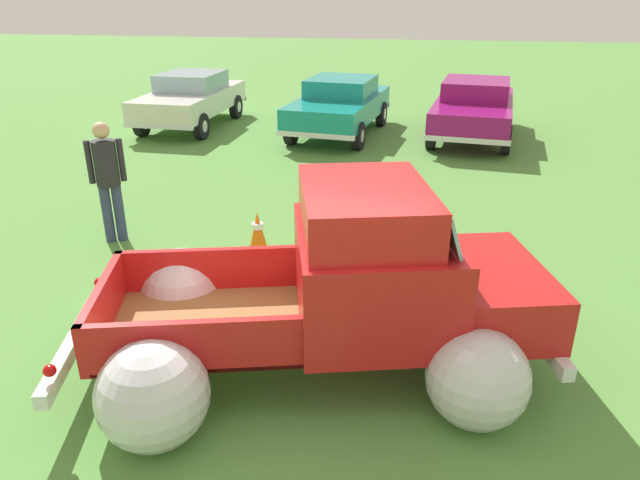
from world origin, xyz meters
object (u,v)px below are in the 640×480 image
Objects in this scene: show_car_1 at (340,104)px; show_car_2 at (474,107)px; vintage_pickup_truck at (346,299)px; show_car_0 at (191,98)px; lane_cone_1 at (258,233)px; spectator_0 at (108,174)px; lane_cone_0 at (436,250)px.

show_car_1 is 0.95× the size of show_car_2.
vintage_pickup_truck is 1.06× the size of show_car_2.
lane_cone_1 is at bearing 29.00° from show_car_0.
spectator_0 reaches higher than show_car_1.
show_car_1 is at bearing 106.94° from lane_cone_0.
show_car_2 is 8.02m from lane_cone_0.
lane_cone_1 is (-1.58, 2.52, -0.45)m from vintage_pickup_truck.
vintage_pickup_truck is at bearing -3.40° from show_car_2.
show_car_2 is 9.64m from spectator_0.
show_car_1 is at bearing 135.97° from spectator_0.
lane_cone_1 is (2.26, -0.08, -0.74)m from spectator_0.
show_car_0 is 7.53m from show_car_2.
spectator_0 reaches higher than show_car_0.
show_car_0 and show_car_2 have the same top height.
show_car_1 is 3.40m from show_car_2.
show_car_0 is at bearing 104.05° from vintage_pickup_truck.
lane_cone_0 is (0.95, 2.33, -0.45)m from vintage_pickup_truck.
spectator_0 is at bearing 131.84° from vintage_pickup_truck.
show_car_0 is 6.73× the size of lane_cone_1.
show_car_0 reaches higher than lane_cone_1.
show_car_1 is 7.07× the size of lane_cone_1.
show_car_0 is 7.94m from spectator_0.
lane_cone_0 is 2.54m from lane_cone_1.
show_car_2 is (3.39, 0.21, 0.00)m from show_car_1.
show_car_0 is 10.33m from lane_cone_0.
vintage_pickup_truck is 7.85× the size of lane_cone_1.
vintage_pickup_truck is at bearing -57.83° from lane_cone_1.
show_car_2 is (7.53, -0.08, 0.00)m from show_car_0.
vintage_pickup_truck reaches higher than lane_cone_0.
lane_cone_1 is (3.95, -7.83, -0.47)m from show_car_0.
show_car_2 is at bearing 65.24° from lane_cone_1.
show_car_1 is 7.86m from spectator_0.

